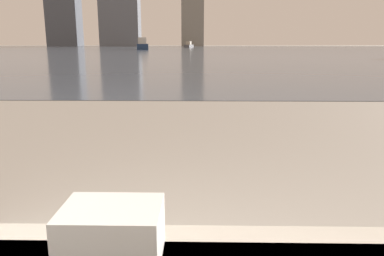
% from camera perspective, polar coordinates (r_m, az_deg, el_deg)
% --- Properties ---
extents(towel_stack, '(0.29, 0.22, 0.16)m').
position_cam_1_polar(towel_stack, '(1.16, -12.08, -15.33)').
color(towel_stack, white).
rests_on(towel_stack, bathtub).
extents(harbor_water, '(180.00, 110.00, 0.01)m').
position_cam_1_polar(harbor_water, '(62.19, 1.00, 11.89)').
color(harbor_water, slate).
rests_on(harbor_water, ground_plane).
extents(harbor_boat_0, '(2.53, 5.21, 1.87)m').
position_cam_1_polar(harbor_boat_0, '(61.07, -7.59, 12.39)').
color(harbor_boat_0, navy).
rests_on(harbor_boat_0, harbor_water).
extents(harbor_boat_1, '(2.08, 3.79, 1.35)m').
position_cam_1_polar(harbor_boat_1, '(84.02, -0.50, 12.48)').
color(harbor_boat_1, '#4C4C51').
rests_on(harbor_boat_1, harbor_water).
extents(skyline_tower_1, '(11.85, 6.39, 23.17)m').
position_cam_1_polar(skyline_tower_1, '(121.12, -10.98, 17.65)').
color(skyline_tower_1, slate).
rests_on(skyline_tower_1, ground_plane).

